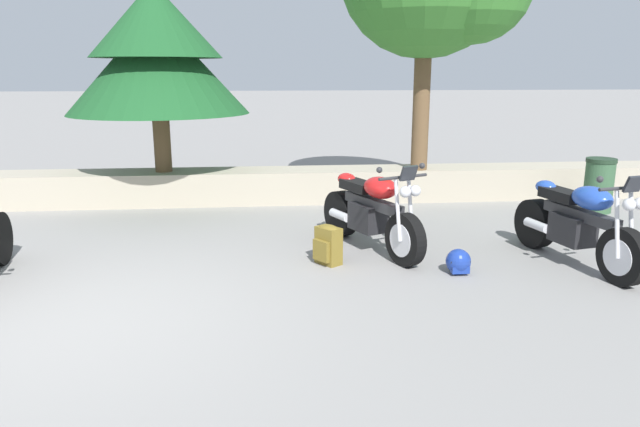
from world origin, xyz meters
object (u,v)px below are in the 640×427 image
at_px(rider_helmet, 459,262).
at_px(trash_bin, 599,185).
at_px(motorcycle_red_centre, 372,212).
at_px(rider_backpack, 328,244).
at_px(pine_tree_far_left, 156,52).
at_px(motorcycle_blue_far_right, 578,224).

height_order(rider_helmet, trash_bin, trash_bin).
bearing_deg(motorcycle_red_centre, rider_helmet, -49.97).
bearing_deg(rider_backpack, motorcycle_red_centre, 39.60).
relative_size(rider_helmet, pine_tree_far_left, 0.09).
relative_size(motorcycle_red_centre, trash_bin, 2.27).
height_order(motorcycle_blue_far_right, trash_bin, motorcycle_blue_far_right).
height_order(motorcycle_red_centre, motorcycle_blue_far_right, same).
bearing_deg(motorcycle_blue_far_right, motorcycle_red_centre, 160.62).
distance_m(rider_backpack, pine_tree_far_left, 4.76).
height_order(rider_backpack, trash_bin, trash_bin).
distance_m(rider_helmet, trash_bin, 4.13).
bearing_deg(pine_tree_far_left, motorcycle_blue_far_right, -35.31).
xyz_separation_m(rider_helmet, trash_bin, (3.15, 2.66, 0.30)).
bearing_deg(pine_tree_far_left, rider_backpack, -54.86).
relative_size(motorcycle_blue_far_right, rider_backpack, 4.36).
bearing_deg(trash_bin, rider_backpack, -154.42).
height_order(motorcycle_blue_far_right, rider_backpack, motorcycle_blue_far_right).
relative_size(motorcycle_red_centre, rider_helmet, 6.97).
bearing_deg(motorcycle_red_centre, pine_tree_far_left, 135.72).
distance_m(motorcycle_red_centre, trash_bin, 4.30).
xyz_separation_m(rider_helmet, pine_tree_far_left, (-3.82, 3.90, 2.35)).
xyz_separation_m(rider_backpack, rider_helmet, (1.41, -0.48, -0.11)).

